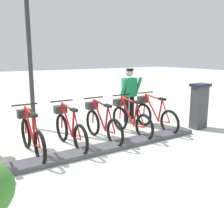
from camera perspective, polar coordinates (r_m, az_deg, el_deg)
name	(u,v)px	position (r m, az deg, el deg)	size (l,w,h in m)	color
ground_plane	(90,154)	(5.43, -5.02, -11.17)	(60.00, 60.00, 0.00)	beige
dock_rail_base	(90,151)	(5.41, -5.03, -10.68)	(0.44, 5.86, 0.10)	#47474C
payment_kiosk	(199,105)	(7.47, 19.22, -0.27)	(0.36, 0.52, 1.28)	#38383D
bike_docked_0	(154,115)	(7.07, 9.57, -2.38)	(1.72, 0.54, 1.02)	black
bike_docked_1	(130,119)	(6.55, 4.03, -3.32)	(1.72, 0.54, 1.02)	black
bike_docked_2	(102,123)	(6.10, -2.40, -4.37)	(1.72, 0.54, 1.02)	black
bike_docked_3	(69,128)	(5.75, -9.75, -5.50)	(1.72, 0.54, 1.02)	black
bike_docked_4	(31,135)	(5.50, -17.94, -6.65)	(1.72, 0.54, 1.02)	black
worker_near_rack	(129,93)	(7.64, 3.98, 2.41)	(0.47, 0.63, 1.66)	white
lamp_post	(29,38)	(7.21, -18.44, 13.99)	(0.32, 0.32, 3.78)	#2D2D33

